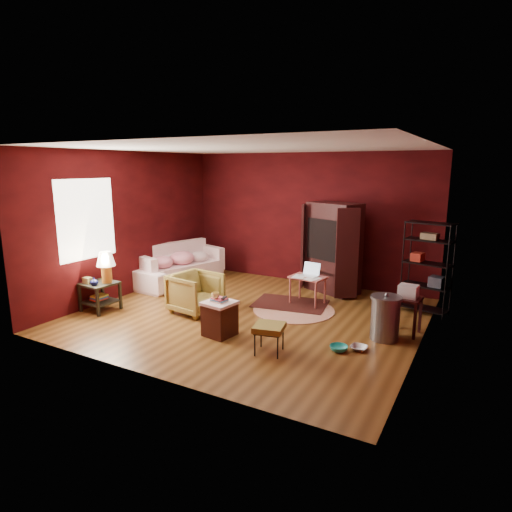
{
  "coord_description": "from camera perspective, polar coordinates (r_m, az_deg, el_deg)",
  "views": [
    {
      "loc": [
        3.47,
        -6.08,
        2.51
      ],
      "look_at": [
        0.0,
        0.2,
        1.0
      ],
      "focal_mm": 30.0,
      "sensor_mm": 36.0,
      "label": 1
    }
  ],
  "objects": [
    {
      "name": "laptop_desk",
      "position": [
        7.92,
        6.95,
        -3.11
      ],
      "size": [
        0.67,
        0.55,
        0.76
      ],
      "rotation": [
        0.0,
        0.0,
        -0.14
      ],
      "color": "#BB5C55",
      "rests_on": "ground"
    },
    {
      "name": "tv_armoire",
      "position": [
        8.69,
        10.14,
        1.3
      ],
      "size": [
        1.32,
        1.06,
        1.81
      ],
      "rotation": [
        0.0,
        0.0,
        -0.39
      ],
      "color": "black",
      "rests_on": "ground"
    },
    {
      "name": "sofa_cushions",
      "position": [
        9.52,
        -10.19,
        -1.2
      ],
      "size": [
        1.26,
        2.01,
        0.79
      ],
      "rotation": [
        0.0,
        0.0,
        -0.31
      ],
      "color": "white",
      "rests_on": "sofa"
    },
    {
      "name": "sofa",
      "position": [
        9.49,
        -10.22,
        -1.02
      ],
      "size": [
        0.74,
        2.18,
        0.84
      ],
      "primitive_type": "imported",
      "rotation": [
        0.0,
        0.0,
        1.52
      ],
      "color": "white",
      "rests_on": "ground"
    },
    {
      "name": "side_table",
      "position": [
        7.96,
        -19.74,
        -2.46
      ],
      "size": [
        0.56,
        0.56,
        1.06
      ],
      "rotation": [
        0.0,
        0.0,
        -0.06
      ],
      "color": "black",
      "rests_on": "ground"
    },
    {
      "name": "pet_bowl_steel",
      "position": [
        6.22,
        13.59,
        -11.09
      ],
      "size": [
        0.24,
        0.07,
        0.24
      ],
      "primitive_type": "imported",
      "rotation": [
        0.0,
        0.0,
        -0.04
      ],
      "color": "#B4B7BC",
      "rests_on": "ground"
    },
    {
      "name": "rug_oriental",
      "position": [
        7.99,
        4.61,
        -6.32
      ],
      "size": [
        1.44,
        1.08,
        0.01
      ],
      "rotation": [
        0.0,
        0.0,
        0.16
      ],
      "color": "#4D1914",
      "rests_on": "ground"
    },
    {
      "name": "pet_bowl_turquoise",
      "position": [
        6.12,
        11.0,
        -11.26
      ],
      "size": [
        0.26,
        0.17,
        0.25
      ],
      "primitive_type": "imported",
      "rotation": [
        0.0,
        0.0,
        0.39
      ],
      "color": "#25AFAA",
      "rests_on": "ground"
    },
    {
      "name": "vase",
      "position": [
        7.84,
        -20.78,
        -3.2
      ],
      "size": [
        0.16,
        0.17,
        0.14
      ],
      "primitive_type": "imported",
      "rotation": [
        0.0,
        0.0,
        0.19
      ],
      "color": "#0D1143",
      "rests_on": "side_table"
    },
    {
      "name": "mug",
      "position": [
        6.38,
        -5.43,
        -5.15
      ],
      "size": [
        0.14,
        0.12,
        0.12
      ],
      "primitive_type": "imported",
      "rotation": [
        0.0,
        0.0,
        -0.26
      ],
      "color": "#FFE27C",
      "rests_on": "hamper"
    },
    {
      "name": "rug_round",
      "position": [
        7.69,
        5.03,
        -7.15
      ],
      "size": [
        1.49,
        1.49,
        0.01
      ],
      "rotation": [
        0.0,
        0.0,
        -0.03
      ],
      "color": "beige",
      "rests_on": "ground"
    },
    {
      "name": "footstool",
      "position": [
        5.88,
        1.77,
        -9.64
      ],
      "size": [
        0.47,
        0.47,
        0.41
      ],
      "rotation": [
        0.0,
        0.0,
        0.22
      ],
      "color": "black",
      "rests_on": "ground"
    },
    {
      "name": "room",
      "position": [
        7.09,
        -1.12,
        2.91
      ],
      "size": [
        5.54,
        5.04,
        2.84
      ],
      "color": "brown",
      "rests_on": "ground"
    },
    {
      "name": "armchair",
      "position": [
        7.52,
        -8.05,
        -4.64
      ],
      "size": [
        0.79,
        0.84,
        0.77
      ],
      "primitive_type": "imported",
      "rotation": [
        0.0,
        0.0,
        1.44
      ],
      "color": "black",
      "rests_on": "ground"
    },
    {
      "name": "small_stand",
      "position": [
        6.85,
        19.59,
        -5.23
      ],
      "size": [
        0.42,
        0.42,
        0.77
      ],
      "rotation": [
        0.0,
        0.0,
        -0.09
      ],
      "color": "black",
      "rests_on": "ground"
    },
    {
      "name": "hamper",
      "position": [
        6.52,
        -4.87,
        -8.21
      ],
      "size": [
        0.49,
        0.49,
        0.61
      ],
      "rotation": [
        0.0,
        0.0,
        -0.15
      ],
      "color": "#481C10",
      "rests_on": "ground"
    },
    {
      "name": "wire_shelving",
      "position": [
        7.85,
        21.96,
        -1.01
      ],
      "size": [
        0.83,
        0.5,
        1.59
      ],
      "rotation": [
        0.0,
        0.0,
        -0.22
      ],
      "color": "black",
      "rests_on": "ground"
    },
    {
      "name": "trash_can",
      "position": [
        6.61,
        16.85,
        -7.86
      ],
      "size": [
        0.5,
        0.5,
        0.71
      ],
      "rotation": [
        0.0,
        0.0,
        0.12
      ],
      "color": "slate",
      "rests_on": "ground"
    }
  ]
}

